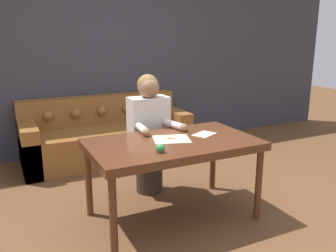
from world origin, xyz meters
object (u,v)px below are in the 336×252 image
couch (106,137)px  pin_cushion (160,149)px  scissors (173,139)px  person (149,134)px  dining_table (173,148)px

couch → pin_cushion: size_ratio=30.08×
couch → scissors: couch is taller
couch → person: size_ratio=1.73×
person → scissors: person is taller
couch → scissors: 1.85m
scissors → pin_cushion: bearing=-132.0°
person → pin_cushion: 0.90m
dining_table → person: (0.03, 0.61, -0.02)m
scissors → dining_table: bearing=-123.6°
couch → pin_cushion: bearing=-94.3°
person → scissors: size_ratio=6.44×
couch → person: bearing=-84.8°
couch → dining_table: bearing=-87.6°
dining_table → pin_cushion: size_ratio=20.44×
couch → scissors: bearing=-86.7°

